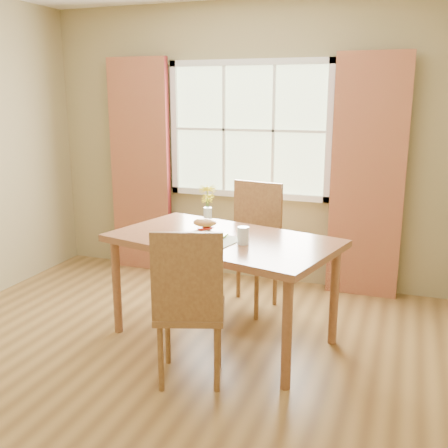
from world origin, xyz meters
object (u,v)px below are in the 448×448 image
object	(u,v)px
flower_vase	(208,203)
croissant_sandwich	(205,228)
chair_far	(252,239)
dining_table	(223,248)
chair_near	(189,301)
water_glass	(243,236)

from	to	relation	value
flower_vase	croissant_sandwich	bearing A→B (deg)	-72.73
croissant_sandwich	chair_far	bearing A→B (deg)	69.78
flower_vase	dining_table	bearing A→B (deg)	-46.74
chair_far	flower_vase	bearing A→B (deg)	-104.21
croissant_sandwich	chair_near	bearing A→B (deg)	-87.65
chair_near	water_glass	size ratio (longest dim) A/B	8.44
water_glass	croissant_sandwich	bearing A→B (deg)	171.42
chair_near	chair_far	xyz separation A→B (m)	(-0.01, 1.42, 0.03)
chair_near	croissant_sandwich	world-z (taller)	chair_near
chair_far	croissant_sandwich	distance (m)	0.84
chair_near	water_glass	world-z (taller)	chair_near
chair_far	water_glass	bearing A→B (deg)	-67.79
dining_table	chair_far	xyz separation A→B (m)	(0.02, 0.71, -0.12)
croissant_sandwich	water_glass	distance (m)	0.32
dining_table	chair_far	world-z (taller)	chair_far
chair_far	croissant_sandwich	size ratio (longest dim) A/B	5.57
chair_near	flower_vase	size ratio (longest dim) A/B	3.06
chair_far	water_glass	distance (m)	0.89
chair_near	chair_far	distance (m)	1.42
water_glass	flower_vase	world-z (taller)	flower_vase
croissant_sandwich	flower_vase	xyz separation A→B (m)	(-0.09, 0.29, 0.13)
chair_far	flower_vase	size ratio (longest dim) A/B	3.21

